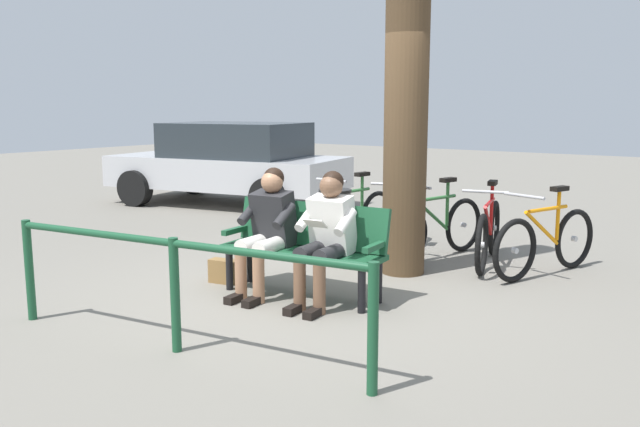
{
  "coord_description": "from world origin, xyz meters",
  "views": [
    {
      "loc": [
        -3.71,
        4.77,
        1.79
      ],
      "look_at": [
        -0.07,
        -0.28,
        0.75
      ],
      "focal_mm": 36.82,
      "sensor_mm": 36.0,
      "label": 1
    }
  ],
  "objects_px": {
    "bench": "(306,242)",
    "person_companion": "(268,225)",
    "bicycle_black": "(399,223)",
    "bicycle_blue": "(437,227)",
    "person_reading": "(326,232)",
    "bicycle_orange": "(353,218)",
    "bicycle_green": "(546,242)",
    "parked_car": "(230,162)",
    "tree_trunk": "(407,81)",
    "bicycle_red": "(488,233)",
    "handbag": "(224,271)",
    "litter_bin": "(335,227)"
  },
  "relations": [
    {
      "from": "bicycle_red",
      "to": "parked_car",
      "type": "bearing_deg",
      "value": -120.58
    },
    {
      "from": "bicycle_black",
      "to": "bicycle_orange",
      "type": "height_order",
      "value": "same"
    },
    {
      "from": "parked_car",
      "to": "bicycle_black",
      "type": "bearing_deg",
      "value": 148.62
    },
    {
      "from": "bicycle_black",
      "to": "parked_car",
      "type": "relative_size",
      "value": 0.37
    },
    {
      "from": "bench",
      "to": "person_companion",
      "type": "relative_size",
      "value": 1.36
    },
    {
      "from": "tree_trunk",
      "to": "bicycle_red",
      "type": "height_order",
      "value": "tree_trunk"
    },
    {
      "from": "tree_trunk",
      "to": "handbag",
      "type": "bearing_deg",
      "value": 48.36
    },
    {
      "from": "bicycle_red",
      "to": "bicycle_black",
      "type": "relative_size",
      "value": 1.0
    },
    {
      "from": "bicycle_black",
      "to": "bench",
      "type": "bearing_deg",
      "value": -9.69
    },
    {
      "from": "person_reading",
      "to": "tree_trunk",
      "type": "distance_m",
      "value": 1.94
    },
    {
      "from": "person_reading",
      "to": "person_companion",
      "type": "height_order",
      "value": "same"
    },
    {
      "from": "tree_trunk",
      "to": "parked_car",
      "type": "distance_m",
      "value": 5.65
    },
    {
      "from": "parked_car",
      "to": "handbag",
      "type": "bearing_deg",
      "value": 121.95
    },
    {
      "from": "person_companion",
      "to": "parked_car",
      "type": "bearing_deg",
      "value": -48.6
    },
    {
      "from": "litter_bin",
      "to": "bicycle_blue",
      "type": "relative_size",
      "value": 0.52
    },
    {
      "from": "person_reading",
      "to": "parked_car",
      "type": "distance_m",
      "value": 6.25
    },
    {
      "from": "tree_trunk",
      "to": "parked_car",
      "type": "relative_size",
      "value": 0.91
    },
    {
      "from": "tree_trunk",
      "to": "litter_bin",
      "type": "relative_size",
      "value": 4.75
    },
    {
      "from": "handbag",
      "to": "bicycle_green",
      "type": "bearing_deg",
      "value": -138.86
    },
    {
      "from": "tree_trunk",
      "to": "bicycle_blue",
      "type": "relative_size",
      "value": 2.46
    },
    {
      "from": "person_companion",
      "to": "bicycle_black",
      "type": "xyz_separation_m",
      "value": [
        -0.14,
        -2.32,
        -0.3
      ]
    },
    {
      "from": "person_reading",
      "to": "bicycle_blue",
      "type": "height_order",
      "value": "person_reading"
    },
    {
      "from": "bicycle_black",
      "to": "bicycle_orange",
      "type": "distance_m",
      "value": 0.64
    },
    {
      "from": "person_companion",
      "to": "tree_trunk",
      "type": "bearing_deg",
      "value": -120.03
    },
    {
      "from": "tree_trunk",
      "to": "bicycle_black",
      "type": "xyz_separation_m",
      "value": [
        0.53,
        -0.86,
        -1.66
      ]
    },
    {
      "from": "parked_car",
      "to": "person_companion",
      "type": "bearing_deg",
      "value": 126.19
    },
    {
      "from": "bicycle_green",
      "to": "parked_car",
      "type": "height_order",
      "value": "parked_car"
    },
    {
      "from": "bench",
      "to": "litter_bin",
      "type": "height_order",
      "value": "bench"
    },
    {
      "from": "bicycle_blue",
      "to": "litter_bin",
      "type": "bearing_deg",
      "value": -26.2
    },
    {
      "from": "person_reading",
      "to": "bicycle_orange",
      "type": "height_order",
      "value": "person_reading"
    },
    {
      "from": "bench",
      "to": "tree_trunk",
      "type": "distance_m",
      "value": 2.0
    },
    {
      "from": "bicycle_orange",
      "to": "parked_car",
      "type": "relative_size",
      "value": 0.38
    },
    {
      "from": "bench",
      "to": "bicycle_red",
      "type": "xyz_separation_m",
      "value": [
        -0.96,
        -2.14,
        -0.15
      ]
    },
    {
      "from": "bench",
      "to": "litter_bin",
      "type": "xyz_separation_m",
      "value": [
        0.46,
        -1.16,
        -0.08
      ]
    },
    {
      "from": "bicycle_green",
      "to": "tree_trunk",
      "type": "bearing_deg",
      "value": -39.5
    },
    {
      "from": "bicycle_black",
      "to": "bicycle_blue",
      "type": "bearing_deg",
      "value": 74.64
    },
    {
      "from": "bicycle_orange",
      "to": "tree_trunk",
      "type": "bearing_deg",
      "value": 62.71
    },
    {
      "from": "bicycle_green",
      "to": "bicycle_black",
      "type": "bearing_deg",
      "value": -73.72
    },
    {
      "from": "bicycle_red",
      "to": "bicycle_black",
      "type": "distance_m",
      "value": 1.13
    },
    {
      "from": "bench",
      "to": "parked_car",
      "type": "xyz_separation_m",
      "value": [
        4.55,
        -3.78,
        0.27
      ]
    },
    {
      "from": "bench",
      "to": "bicycle_blue",
      "type": "relative_size",
      "value": 1.0
    },
    {
      "from": "handbag",
      "to": "bench",
      "type": "bearing_deg",
      "value": -169.5
    },
    {
      "from": "bicycle_orange",
      "to": "bicycle_black",
      "type": "bearing_deg",
      "value": 102.41
    },
    {
      "from": "bicycle_blue",
      "to": "bicycle_black",
      "type": "relative_size",
      "value": 1.0
    },
    {
      "from": "handbag",
      "to": "bicycle_orange",
      "type": "xyz_separation_m",
      "value": [
        -0.1,
        -2.24,
        0.24
      ]
    },
    {
      "from": "bicycle_orange",
      "to": "parked_car",
      "type": "distance_m",
      "value": 4.13
    },
    {
      "from": "person_reading",
      "to": "bicycle_orange",
      "type": "xyz_separation_m",
      "value": [
        1.14,
        -2.2,
        -0.31
      ]
    },
    {
      "from": "bicycle_green",
      "to": "bicycle_orange",
      "type": "bearing_deg",
      "value": -71.78
    },
    {
      "from": "handbag",
      "to": "parked_car",
      "type": "height_order",
      "value": "parked_car"
    },
    {
      "from": "bicycle_red",
      "to": "person_companion",
      "type": "bearing_deg",
      "value": -42.52
    }
  ]
}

